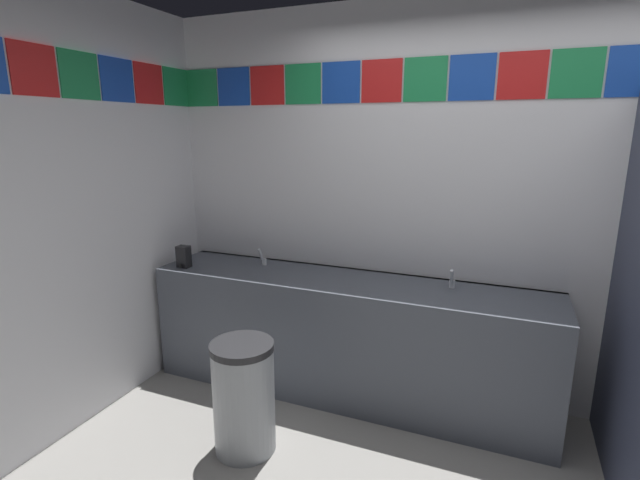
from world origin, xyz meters
The scene contains 7 objects.
wall_back centered at (0.00, 1.46, 1.33)m, with size 4.51×0.09×2.64m.
wall_side centered at (-2.30, 0.00, 1.33)m, with size 0.09×2.85×2.64m.
vanity_counter centered at (-0.84, 1.14, 0.43)m, with size 2.73×0.57×0.83m.
faucet_left centered at (-1.52, 1.23, 0.89)m, with size 0.04×0.10×0.14m.
faucet_right centered at (-0.16, 1.23, 0.89)m, with size 0.04×0.10×0.14m.
soap_dispenser centered at (-2.04, 0.98, 0.91)m, with size 0.09×0.09×0.16m.
trash_bin centered at (-1.17, 0.35, 0.33)m, with size 0.36×0.36×0.67m.
Camera 1 is at (0.13, -1.68, 1.82)m, focal length 26.08 mm.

